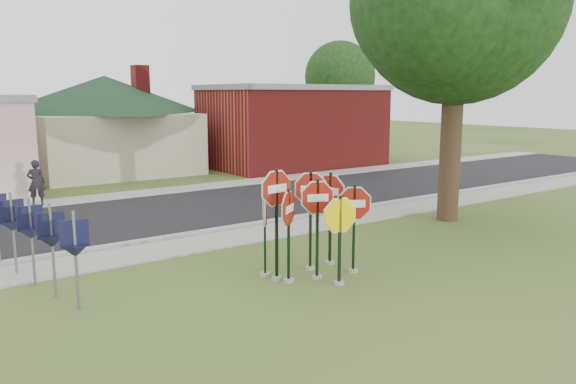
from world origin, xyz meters
TOP-DOWN VIEW (x-y plane):
  - ground at (0.00, 0.00)m, footprint 120.00×120.00m
  - sidewalk_near at (0.00, 5.50)m, footprint 60.00×1.60m
  - road at (0.00, 10.00)m, footprint 60.00×7.00m
  - sidewalk_far at (0.00, 14.30)m, footprint 60.00×1.60m
  - curb at (0.00, 6.50)m, footprint 60.00×0.20m
  - stop_sign_center at (0.01, 1.21)m, footprint 1.00×0.40m
  - stop_sign_yellow at (0.17, 0.61)m, footprint 1.09×0.25m
  - stop_sign_left at (-0.65, 1.41)m, footprint 0.92×0.63m
  - stop_sign_right at (1.03, 1.10)m, footprint 0.94×0.63m
  - stop_sign_back_right at (0.32, 1.86)m, footprint 1.01×0.45m
  - stop_sign_back_left at (-0.77, 1.71)m, footprint 1.14×0.24m
  - stop_sign_far_right at (0.99, 1.92)m, footprint 0.28×1.11m
  - stop_sign_far_left at (-0.85, 2.08)m, footprint 0.54×0.97m
  - route_sign_row at (-5.40, 4.50)m, footprint 1.43×4.63m
  - building_house at (2.00, 22.00)m, footprint 11.60×11.60m
  - building_brick at (12.00, 18.50)m, footprint 10.20×6.20m
  - bg_tree_right at (22.00, 26.00)m, footprint 5.60×5.60m
  - pedestrian at (-3.33, 14.08)m, footprint 0.72×0.57m

SIDE VIEW (x-z plane):
  - ground at x=0.00m, z-range 0.00..0.00m
  - road at x=0.00m, z-range 0.00..0.04m
  - sidewalk_near at x=0.00m, z-range 0.00..0.06m
  - sidewalk_far at x=0.00m, z-range 0.00..0.06m
  - curb at x=0.00m, z-range 0.00..0.14m
  - pedestrian at x=-3.33m, z-range 0.06..1.79m
  - route_sign_row at x=-5.40m, z-range 0.22..2.22m
  - stop_sign_yellow at x=0.17m, z-range 0.20..2.35m
  - stop_sign_far_left at x=-0.85m, z-range 0.21..2.37m
  - stop_sign_right at x=1.03m, z-range 0.24..2.48m
  - stop_sign_left at x=-0.65m, z-range 0.24..2.50m
  - stop_sign_center at x=0.01m, z-range 0.28..2.73m
  - stop_sign_far_right at x=0.99m, z-range 0.29..2.73m
  - stop_sign_back_right at x=0.32m, z-range 0.31..2.86m
  - stop_sign_back_left at x=-0.77m, z-range 0.36..3.06m
  - building_brick at x=12.00m, z-range 0.03..4.78m
  - building_house at x=2.00m, z-range 0.55..6.75m
  - bg_tree_right at x=22.00m, z-range 1.38..9.78m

